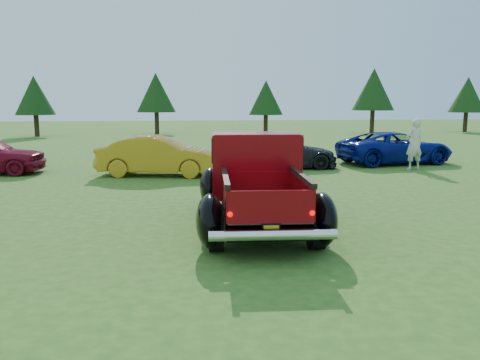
{
  "coord_description": "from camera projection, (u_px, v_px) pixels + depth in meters",
  "views": [
    {
      "loc": [
        -0.55,
        -8.62,
        2.59
      ],
      "look_at": [
        0.46,
        0.2,
        1.11
      ],
      "focal_mm": 35.0,
      "sensor_mm": 36.0,
      "label": 1
    }
  ],
  "objects": [
    {
      "name": "show_car_blue",
      "position": [
        395.0,
        148.0,
        19.97
      ],
      "size": [
        5.19,
        3.03,
        1.36
      ],
      "primitive_type": "imported",
      "rotation": [
        0.0,
        0.0,
        1.74
      ],
      "color": "navy",
      "rests_on": "ground"
    },
    {
      "name": "tree_mid_left",
      "position": [
        156.0,
        93.0,
        38.43
      ],
      "size": [
        3.2,
        3.2,
        5.0
      ],
      "color": "#332114",
      "rests_on": "ground"
    },
    {
      "name": "show_car_grey",
      "position": [
        282.0,
        152.0,
        18.61
      ],
      "size": [
        4.41,
        1.79,
        1.28
      ],
      "primitive_type": "imported",
      "rotation": [
        0.0,
        0.0,
        1.57
      ],
      "color": "black",
      "rests_on": "ground"
    },
    {
      "name": "spectator",
      "position": [
        414.0,
        144.0,
        18.08
      ],
      "size": [
        0.8,
        0.6,
        1.99
      ],
      "primitive_type": "imported",
      "rotation": [
        0.0,
        0.0,
        3.33
      ],
      "color": "beige",
      "rests_on": "ground"
    },
    {
      "name": "tree_mid_right",
      "position": [
        266.0,
        98.0,
        38.52
      ],
      "size": [
        2.82,
        2.82,
        4.4
      ],
      "color": "#332114",
      "rests_on": "ground"
    },
    {
      "name": "tree_west",
      "position": [
        35.0,
        96.0,
        35.51
      ],
      "size": [
        2.94,
        2.94,
        4.6
      ],
      "color": "#332114",
      "rests_on": "ground"
    },
    {
      "name": "tree_east",
      "position": [
        374.0,
        90.0,
        38.92
      ],
      "size": [
        3.46,
        3.46,
        5.4
      ],
      "color": "#332114",
      "rests_on": "ground"
    },
    {
      "name": "ground",
      "position": [
        218.0,
        240.0,
        8.93
      ],
      "size": [
        120.0,
        120.0,
        0.0
      ],
      "primitive_type": "plane",
      "color": "#305D1A",
      "rests_on": "ground"
    },
    {
      "name": "pickup_truck",
      "position": [
        255.0,
        180.0,
        10.22
      ],
      "size": [
        2.68,
        5.33,
        1.94
      ],
      "rotation": [
        0.0,
        0.0,
        -0.05
      ],
      "color": "black",
      "rests_on": "ground"
    },
    {
      "name": "tree_far_east",
      "position": [
        467.0,
        95.0,
        40.97
      ],
      "size": [
        3.07,
        3.07,
        4.8
      ],
      "color": "#332114",
      "rests_on": "ground"
    },
    {
      "name": "show_car_yellow",
      "position": [
        159.0,
        156.0,
        16.68
      ],
      "size": [
        4.48,
        2.21,
        1.41
      ],
      "primitive_type": "imported",
      "rotation": [
        0.0,
        0.0,
        1.4
      ],
      "color": "orange",
      "rests_on": "ground"
    }
  ]
}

